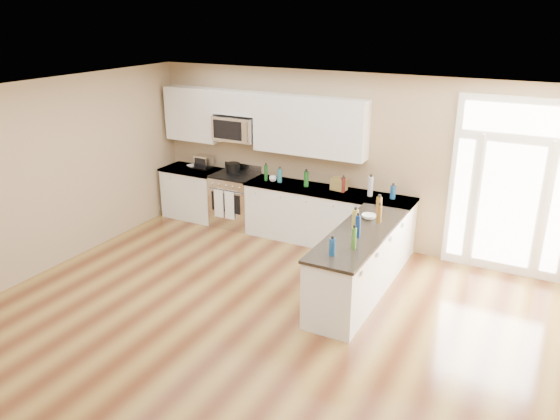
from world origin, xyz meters
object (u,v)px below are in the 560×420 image
object	(u,v)px
toaster_oven	(204,162)
peninsula_cabinet	(358,267)
stockpot	(233,167)
kitchen_range	(235,200)

from	to	relation	value
toaster_oven	peninsula_cabinet	bearing A→B (deg)	-20.82
peninsula_cabinet	stockpot	bearing A→B (deg)	152.23
peninsula_cabinet	kitchen_range	bearing A→B (deg)	153.20
stockpot	toaster_oven	size ratio (longest dim) A/B	0.83
peninsula_cabinet	stockpot	size ratio (longest dim) A/B	9.49
peninsula_cabinet	kitchen_range	size ratio (longest dim) A/B	2.15
kitchen_range	toaster_oven	size ratio (longest dim) A/B	3.68
peninsula_cabinet	kitchen_range	world-z (taller)	kitchen_range
peninsula_cabinet	kitchen_range	xyz separation A→B (m)	(-2.87, 1.45, 0.04)
stockpot	toaster_oven	bearing A→B (deg)	-179.12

